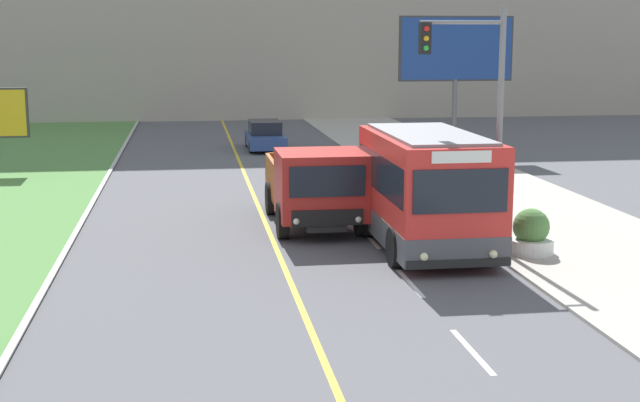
{
  "coord_description": "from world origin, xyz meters",
  "views": [
    {
      "loc": [
        -2.26,
        -7.09,
        5.67
      ],
      "look_at": [
        1.1,
        15.6,
        1.4
      ],
      "focal_mm": 50.0,
      "sensor_mm": 36.0,
      "label": 1
    }
  ],
  "objects_px": {
    "city_bus": "(427,191)",
    "car_distant": "(265,136)",
    "billboard_large": "(456,53)",
    "planter_round_second": "(483,203)",
    "planter_round_near": "(531,234)",
    "dump_truck": "(317,188)",
    "traffic_light_mast": "(478,99)"
  },
  "relations": [
    {
      "from": "city_bus",
      "to": "traffic_light_mast",
      "type": "xyz_separation_m",
      "value": [
        1.22,
        -0.28,
        2.44
      ]
    },
    {
      "from": "dump_truck",
      "to": "planter_round_near",
      "type": "height_order",
      "value": "dump_truck"
    },
    {
      "from": "car_distant",
      "to": "planter_round_second",
      "type": "height_order",
      "value": "car_distant"
    },
    {
      "from": "dump_truck",
      "to": "car_distant",
      "type": "distance_m",
      "value": 19.1
    },
    {
      "from": "city_bus",
      "to": "planter_round_second",
      "type": "relative_size",
      "value": 4.88
    },
    {
      "from": "planter_round_second",
      "to": "car_distant",
      "type": "bearing_deg",
      "value": 105.2
    },
    {
      "from": "city_bus",
      "to": "traffic_light_mast",
      "type": "distance_m",
      "value": 2.75
    },
    {
      "from": "planter_round_near",
      "to": "planter_round_second",
      "type": "bearing_deg",
      "value": 87.92
    },
    {
      "from": "car_distant",
      "to": "planter_round_second",
      "type": "relative_size",
      "value": 3.54
    },
    {
      "from": "car_distant",
      "to": "traffic_light_mast",
      "type": "relative_size",
      "value": 0.67
    },
    {
      "from": "city_bus",
      "to": "dump_truck",
      "type": "xyz_separation_m",
      "value": [
        -2.53,
        2.97,
        -0.36
      ]
    },
    {
      "from": "billboard_large",
      "to": "dump_truck",
      "type": "bearing_deg",
      "value": -120.24
    },
    {
      "from": "city_bus",
      "to": "car_distant",
      "type": "distance_m",
      "value": 22.21
    },
    {
      "from": "city_bus",
      "to": "dump_truck",
      "type": "distance_m",
      "value": 3.92
    },
    {
      "from": "car_distant",
      "to": "billboard_large",
      "type": "xyz_separation_m",
      "value": [
        8.55,
        -4.22,
        4.2
      ]
    },
    {
      "from": "traffic_light_mast",
      "to": "planter_round_near",
      "type": "xyz_separation_m",
      "value": [
        1.3,
        -0.74,
        -3.46
      ]
    },
    {
      "from": "car_distant",
      "to": "planter_round_second",
      "type": "bearing_deg",
      "value": -74.8
    },
    {
      "from": "car_distant",
      "to": "traffic_light_mast",
      "type": "distance_m",
      "value": 22.89
    },
    {
      "from": "city_bus",
      "to": "billboard_large",
      "type": "bearing_deg",
      "value": 71.0
    },
    {
      "from": "car_distant",
      "to": "planter_round_second",
      "type": "xyz_separation_m",
      "value": [
        5.09,
        -18.74,
        -0.08
      ]
    },
    {
      "from": "dump_truck",
      "to": "traffic_light_mast",
      "type": "xyz_separation_m",
      "value": [
        3.75,
        -3.25,
        2.8
      ]
    },
    {
      "from": "dump_truck",
      "to": "city_bus",
      "type": "bearing_deg",
      "value": -49.54
    },
    {
      "from": "car_distant",
      "to": "planter_round_near",
      "type": "relative_size",
      "value": 3.62
    },
    {
      "from": "planter_round_near",
      "to": "planter_round_second",
      "type": "height_order",
      "value": "planter_round_second"
    },
    {
      "from": "dump_truck",
      "to": "billboard_large",
      "type": "bearing_deg",
      "value": 59.76
    },
    {
      "from": "car_distant",
      "to": "city_bus",
      "type": "bearing_deg",
      "value": -83.76
    },
    {
      "from": "city_bus",
      "to": "planter_round_near",
      "type": "bearing_deg",
      "value": -22.07
    },
    {
      "from": "planter_round_near",
      "to": "car_distant",
      "type": "bearing_deg",
      "value": 102.06
    },
    {
      "from": "dump_truck",
      "to": "planter_round_second",
      "type": "distance_m",
      "value": 5.26
    },
    {
      "from": "dump_truck",
      "to": "billboard_large",
      "type": "relative_size",
      "value": 0.94
    },
    {
      "from": "car_distant",
      "to": "billboard_large",
      "type": "relative_size",
      "value": 0.66
    },
    {
      "from": "dump_truck",
      "to": "billboard_large",
      "type": "xyz_separation_m",
      "value": [
        8.67,
        14.87,
        3.64
      ]
    }
  ]
}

